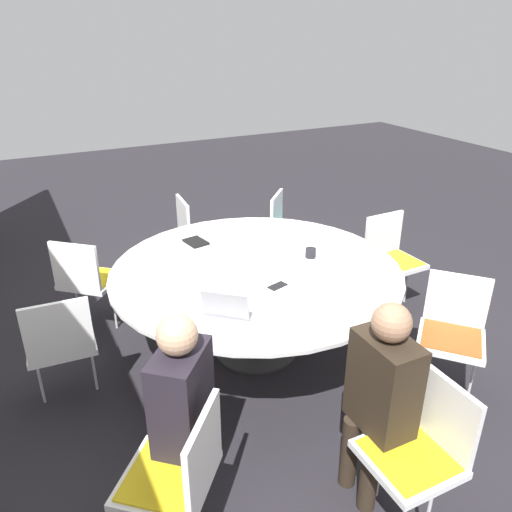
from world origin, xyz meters
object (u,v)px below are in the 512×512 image
Objects in this scene: coffee_cup at (311,253)px; handbag at (360,268)px; person_1 at (380,390)px; cell_phone at (278,286)px; chair_5 at (196,230)px; spiral_notebook at (196,242)px; laptop at (228,309)px; chair_4 at (288,227)px; chair_1 at (420,444)px; person_0 at (179,402)px; chair_2 at (453,327)px; chair_0 at (179,471)px; chair_3 at (391,253)px; chair_6 at (86,276)px; chair_7 at (60,340)px.

handbag is (0.64, -1.05, -0.65)m from coffee_cup.
cell_phone is at bearing -1.11° from person_1.
chair_5 is 3.75× the size of spiral_notebook.
laptop is at bearing 119.97° from handbag.
person_1 is 1.58m from coffee_cup.
chair_4 is 2.43× the size of handbag.
person_0 is at bearing 60.16° from chair_1.
person_0 is at bearing 1.95° from chair_4.
chair_2 is 1.17m from person_1.
person_1 is at bearing 22.34° from chair_4.
chair_5 is at bearing 18.83° from chair_0.
chair_1 reaches higher than spiral_notebook.
spiral_notebook is (1.79, -0.77, 0.04)m from person_0.
person_0 reaches higher than chair_2.
chair_5 is at bearing 60.09° from handbag.
chair_6 is (0.81, 2.59, 0.00)m from chair_3.
person_1 is at bearing -70.61° from person_0.
person_1 reaches higher than chair_4.
coffee_cup reaches higher than cell_phone.
chair_2 is 1.00× the size of chair_7.
chair_1 is at bearing 4.38° from chair_5.
chair_5 is 2.80m from person_0.
chair_4 is 2.20m from laptop.
chair_6 is 1.88m from coffee_cup.
laptop reaches higher than handbag.
chair_3 is at bearing 24.15° from chair_6.
handbag is (1.74, -2.54, -0.58)m from person_0.
handbag is at bearing 34.99° from chair_6.
coffee_cup is (-1.48, -0.42, 0.26)m from chair_5.
chair_2 is 1.24m from chair_3.
chair_6 and chair_7 have the same top height.
coffee_cup is at bearing -12.21° from person_0.
chair_5 is (1.35, 1.40, 0.00)m from chair_3.
chair_4 is at bearing 49.31° from handbag.
chair_6 is at bearing -18.83° from chair_3.
chair_0 is 1.00× the size of chair_3.
chair_4 is 1.74m from cell_phone.
laptop is at bearing -26.66° from chair_7.
person_1 is at bearing 155.14° from laptop.
laptop is (0.51, 1.49, 0.28)m from chair_2.
handbag is (-0.50, -0.58, -0.39)m from chair_4.
person_1 is (-1.62, 1.50, 0.19)m from chair_3.
chair_7 is at bearing 0.02° from chair_3.
handbag is (2.12, -1.57, -0.58)m from person_1.
chair_6 is (-0.20, 2.08, 0.00)m from chair_4.
chair_1 and chair_4 have the same top height.
spiral_notebook is at bearing -26.23° from chair_4.
chair_0 and chair_5 have the same top height.
chair_3 is 1.95m from chair_5.
chair_4 is at bearing -64.57° from chair_3.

